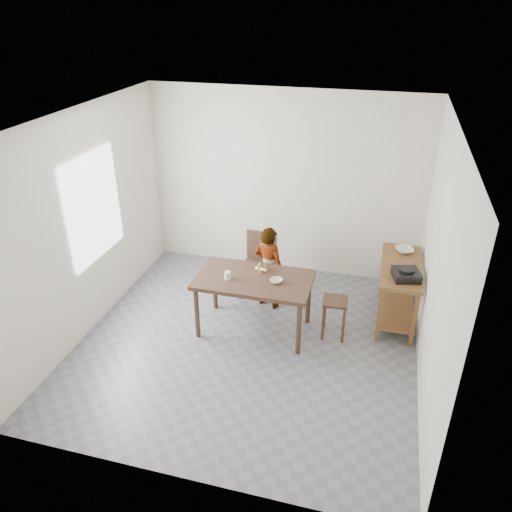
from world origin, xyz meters
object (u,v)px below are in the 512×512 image
(dining_table, at_px, (254,304))
(prep_counter, at_px, (398,293))
(dining_chair, at_px, (257,267))
(child, at_px, (269,267))
(stool, at_px, (334,318))

(dining_table, xyz_separation_m, prep_counter, (1.72, 0.70, 0.03))
(prep_counter, xyz_separation_m, dining_chair, (-1.90, 0.11, 0.05))
(child, distance_m, stool, 1.10)
(dining_chair, bearing_deg, child, -40.53)
(prep_counter, distance_m, dining_chair, 1.90)
(dining_chair, distance_m, stool, 1.36)
(dining_chair, bearing_deg, dining_table, -73.41)
(dining_table, relative_size, dining_chair, 1.57)
(dining_table, height_order, dining_chair, dining_chair)
(prep_counter, relative_size, child, 1.03)
(dining_chair, xyz_separation_m, stool, (1.16, -0.68, -0.18))
(dining_table, relative_size, prep_counter, 1.17)
(dining_chair, bearing_deg, stool, -26.10)
(prep_counter, bearing_deg, stool, -142.04)
(dining_table, xyz_separation_m, dining_chair, (-0.18, 0.81, 0.07))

